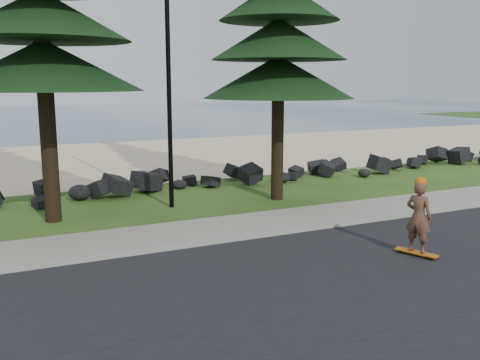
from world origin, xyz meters
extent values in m
plane|color=#244816|center=(0.00, 0.00, 0.00)|extent=(160.00, 160.00, 0.00)
cube|color=black|center=(0.00, -4.50, 0.01)|extent=(160.00, 7.00, 0.02)
cube|color=gray|center=(0.00, -0.90, 0.05)|extent=(160.00, 0.20, 0.10)
cube|color=gray|center=(0.00, 0.20, 0.04)|extent=(160.00, 2.00, 0.08)
cube|color=beige|center=(0.00, 14.50, 0.01)|extent=(160.00, 15.00, 0.01)
cube|color=#3E5D78|center=(0.00, 51.00, 0.00)|extent=(160.00, 58.00, 0.01)
cylinder|color=black|center=(3.50, 2.80, 6.00)|extent=(0.40, 0.40, 12.00)
cylinder|color=black|center=(0.00, 3.20, 4.00)|extent=(0.14, 0.14, 8.00)
cube|color=#BF5B0B|center=(3.39, -3.69, 0.09)|extent=(0.56, 0.97, 0.03)
imported|color=brown|center=(3.39, -3.69, 0.90)|extent=(0.56, 0.68, 1.59)
sphere|color=#C35D0A|center=(3.39, -3.69, 1.67)|extent=(0.25, 0.25, 0.25)
camera|label=1|loc=(-5.03, -12.23, 3.81)|focal=40.00mm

